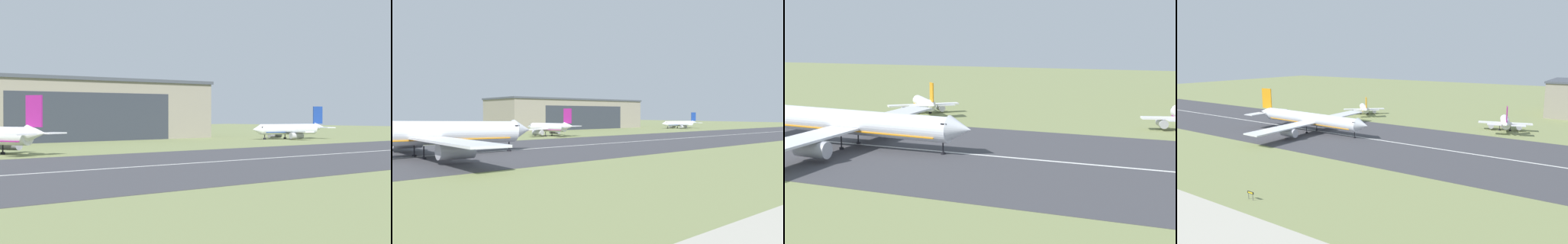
# 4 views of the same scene
# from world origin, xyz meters

# --- Properties ---
(runway_strip) EXTENTS (379.15, 53.62, 0.06)m
(runway_strip) POSITION_xyz_m (0.00, 96.44, 0.03)
(runway_strip) COLOR #3D3D42
(runway_strip) RESTS_ON ground_plane
(runway_centreline) EXTENTS (341.24, 0.70, 0.01)m
(runway_centreline) POSITION_xyz_m (0.00, 96.44, 0.07)
(runway_centreline) COLOR silver
(runway_centreline) RESTS_ON runway_strip
(hangar_building) EXTENTS (87.64, 34.64, 16.62)m
(hangar_building) POSITION_xyz_m (61.63, 191.48, 8.32)
(hangar_building) COLOR gray
(hangar_building) RESTS_ON ground_plane
(airplane_parked_west) EXTENTS (24.61, 21.27, 9.16)m
(airplane_parked_west) POSITION_xyz_m (110.87, 150.08, 2.68)
(airplane_parked_west) COLOR silver
(airplane_parked_west) RESTS_ON ground_plane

